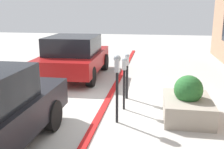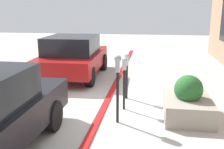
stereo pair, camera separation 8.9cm
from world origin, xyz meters
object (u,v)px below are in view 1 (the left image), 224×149
object	(u,v)px
parking_meter_nearest	(117,75)
planter_box	(187,103)
parking_meter_second	(124,74)
parked_car_middle	(74,56)
parking_meter_middle	(127,70)

from	to	relation	value
parking_meter_nearest	planter_box	xyz separation A→B (m)	(0.52, -1.60, -0.75)
parking_meter_second	parked_car_middle	size ratio (longest dim) A/B	0.34
parking_meter_nearest	parking_meter_middle	size ratio (longest dim) A/B	1.19
parking_meter_nearest	planter_box	distance (m)	1.84
planter_box	parked_car_middle	bearing A→B (deg)	48.51
parking_meter_nearest	planter_box	bearing A→B (deg)	-72.01
planter_box	parked_car_middle	world-z (taller)	parked_car_middle
parking_meter_nearest	parking_meter_second	xyz separation A→B (m)	(0.82, -0.06, -0.19)
parking_meter_nearest	planter_box	world-z (taller)	parking_meter_nearest
parking_meter_second	parked_car_middle	xyz separation A→B (m)	(3.04, 2.25, -0.13)
parking_meter_nearest	parking_meter_second	bearing A→B (deg)	-4.28
parking_meter_middle	parking_meter_nearest	bearing A→B (deg)	178.54
parking_meter_nearest	parked_car_middle	bearing A→B (deg)	29.48
parking_meter_nearest	parking_meter_middle	distance (m)	1.70
parking_meter_middle	parking_meter_second	bearing A→B (deg)	-178.73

